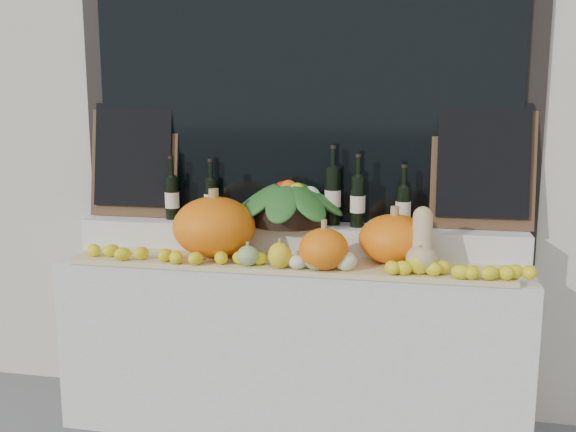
{
  "coord_description": "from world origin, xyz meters",
  "views": [
    {
      "loc": [
        0.6,
        -1.53,
        1.67
      ],
      "look_at": [
        0.0,
        1.45,
        1.12
      ],
      "focal_mm": 40.0,
      "sensor_mm": 36.0,
      "label": 1
    }
  ],
  "objects_px": {
    "wine_bottle_tall": "(333,195)",
    "produce_bowl": "(289,202)",
    "pumpkin_left": "(214,227)",
    "pumpkin_right": "(394,239)",
    "butternut_squash": "(422,245)"
  },
  "relations": [
    {
      "from": "pumpkin_left",
      "to": "produce_bowl",
      "type": "bearing_deg",
      "value": 33.41
    },
    {
      "from": "wine_bottle_tall",
      "to": "butternut_squash",
      "type": "bearing_deg",
      "value": -37.15
    },
    {
      "from": "pumpkin_right",
      "to": "butternut_squash",
      "type": "relative_size",
      "value": 1.16
    },
    {
      "from": "produce_bowl",
      "to": "wine_bottle_tall",
      "type": "xyz_separation_m",
      "value": [
        0.22,
        0.03,
        0.04
      ]
    },
    {
      "from": "pumpkin_left",
      "to": "produce_bowl",
      "type": "relative_size",
      "value": 0.68
    },
    {
      "from": "butternut_squash",
      "to": "wine_bottle_tall",
      "type": "xyz_separation_m",
      "value": [
        -0.45,
        0.34,
        0.16
      ]
    },
    {
      "from": "butternut_squash",
      "to": "produce_bowl",
      "type": "height_order",
      "value": "produce_bowl"
    },
    {
      "from": "pumpkin_left",
      "to": "pumpkin_right",
      "type": "xyz_separation_m",
      "value": [
        0.88,
        0.04,
        -0.03
      ]
    },
    {
      "from": "pumpkin_left",
      "to": "butternut_squash",
      "type": "relative_size",
      "value": 1.42
    },
    {
      "from": "pumpkin_right",
      "to": "butternut_squash",
      "type": "height_order",
      "value": "butternut_squash"
    },
    {
      "from": "pumpkin_right",
      "to": "butternut_squash",
      "type": "distance_m",
      "value": 0.18
    },
    {
      "from": "wine_bottle_tall",
      "to": "produce_bowl",
      "type": "bearing_deg",
      "value": -171.11
    },
    {
      "from": "butternut_squash",
      "to": "produce_bowl",
      "type": "distance_m",
      "value": 0.75
    },
    {
      "from": "pumpkin_right",
      "to": "produce_bowl",
      "type": "bearing_deg",
      "value": 161.68
    },
    {
      "from": "pumpkin_right",
      "to": "produce_bowl",
      "type": "distance_m",
      "value": 0.59
    }
  ]
}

